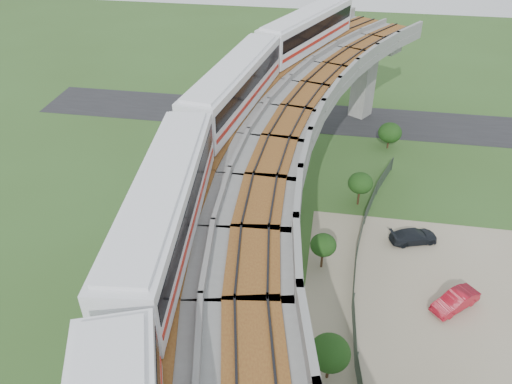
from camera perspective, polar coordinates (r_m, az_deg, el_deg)
ground at (r=37.21m, az=-2.44°, el=-11.50°), size 160.00×160.00×0.00m
dirt_lot at (r=36.34m, az=19.94°, el=-15.69°), size 18.00×26.00×0.04m
asphalt_road at (r=61.61m, az=3.19°, el=8.73°), size 60.00×8.00×0.03m
viaduct at (r=30.86m, az=4.16°, el=-0.59°), size 19.58×73.98×11.40m
metro_train at (r=29.92m, az=-2.18°, el=5.62°), size 10.76×61.34×3.64m
fence at (r=36.43m, az=13.10°, el=-12.22°), size 3.87×38.73×1.50m
tree_0 at (r=55.38m, az=15.06°, el=6.57°), size 2.49×2.49×2.94m
tree_1 at (r=45.28m, az=11.86°, el=1.01°), size 2.20×2.20×3.25m
tree_2 at (r=38.03m, az=7.70°, el=-6.03°), size 1.99×1.99×3.08m
tree_3 at (r=31.10m, az=8.45°, el=-17.73°), size 2.47×2.47×3.41m
car_red at (r=38.40m, az=21.82°, el=-11.46°), size 3.73×3.51×1.25m
car_dark at (r=43.03m, az=17.57°, el=-4.83°), size 4.22×2.76×1.14m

